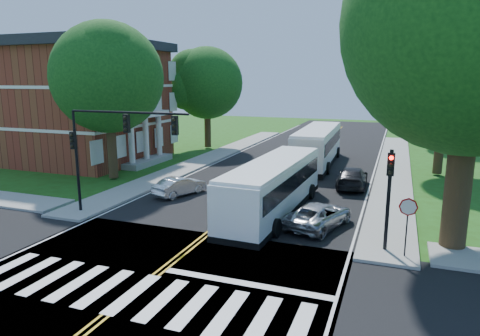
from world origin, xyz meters
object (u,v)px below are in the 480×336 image
at_px(bus_follow, 318,145).
at_px(suv, 319,215).
at_px(bus_lead, 274,186).
at_px(dark_sedan, 352,177).
at_px(hatchback, 180,186).
at_px(signal_nw, 110,138).
at_px(signal_ne, 389,187).

bearing_deg(bus_follow, suv, 98.66).
relative_size(bus_lead, suv, 2.58).
distance_m(suv, dark_sedan, 9.08).
bearing_deg(bus_lead, hatchback, -11.01).
xyz_separation_m(signal_nw, bus_lead, (7.97, 3.70, -2.79)).
relative_size(hatchback, suv, 0.82).
distance_m(bus_follow, dark_sedan, 8.21).
distance_m(signal_nw, suv, 11.63).
bearing_deg(signal_ne, dark_sedan, 102.74).
bearing_deg(hatchback, signal_nw, 97.57).
distance_m(hatchback, suv, 10.00).
distance_m(hatchback, dark_sedan, 11.94).
height_order(bus_follow, dark_sedan, bus_follow).
xyz_separation_m(signal_nw, suv, (10.77, 2.33, -3.74)).
bearing_deg(signal_ne, bus_lead, 148.79).
bearing_deg(bus_lead, dark_sedan, -112.40).
xyz_separation_m(bus_lead, hatchback, (-6.75, 1.59, -0.97)).
distance_m(signal_nw, hatchback, 6.60).
bearing_deg(signal_nw, bus_lead, 24.92).
distance_m(signal_ne, hatchback, 14.08).
height_order(bus_lead, bus_follow, bus_follow).
relative_size(signal_ne, bus_follow, 0.35).
relative_size(bus_follow, dark_sedan, 2.62).
bearing_deg(hatchback, dark_sedan, -128.78).
bearing_deg(suv, dark_sedan, -77.62).
height_order(hatchback, dark_sedan, dark_sedan).
distance_m(bus_lead, bus_follow, 14.90).
distance_m(bus_lead, dark_sedan, 8.49).
distance_m(signal_ne, suv, 4.65).
bearing_deg(signal_nw, suv, 12.20).
relative_size(signal_nw, signal_ne, 1.62).
bearing_deg(bus_lead, bus_follow, -86.81).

